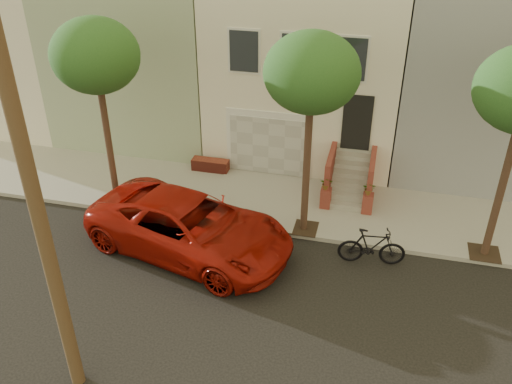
# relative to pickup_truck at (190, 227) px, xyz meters

# --- Properties ---
(ground) EXTENTS (90.00, 90.00, 0.00)m
(ground) POSITION_rel_pickup_truck_xyz_m (2.16, -2.11, -0.88)
(ground) COLOR black
(ground) RESTS_ON ground
(sidewalk) EXTENTS (40.00, 3.70, 0.15)m
(sidewalk) POSITION_rel_pickup_truck_xyz_m (2.16, 3.24, -0.80)
(sidewalk) COLOR #9A988C
(sidewalk) RESTS_ON ground
(house_row) EXTENTS (33.10, 11.70, 7.00)m
(house_row) POSITION_rel_pickup_truck_xyz_m (2.16, 9.08, 2.77)
(house_row) COLOR beige
(house_row) RESTS_ON sidewalk
(tree_left) EXTENTS (2.70, 2.57, 6.30)m
(tree_left) POSITION_rel_pickup_truck_xyz_m (-3.34, 1.79, 4.38)
(tree_left) COLOR #2D2116
(tree_left) RESTS_ON sidewalk
(tree_mid) EXTENTS (2.70, 2.57, 6.30)m
(tree_mid) POSITION_rel_pickup_truck_xyz_m (3.16, 1.79, 4.38)
(tree_mid) COLOR #2D2116
(tree_mid) RESTS_ON sidewalk
(pickup_truck) EXTENTS (6.86, 4.40, 1.76)m
(pickup_truck) POSITION_rel_pickup_truck_xyz_m (0.00, 0.00, 0.00)
(pickup_truck) COLOR maroon
(pickup_truck) RESTS_ON ground
(motorcycle) EXTENTS (2.02, 0.78, 1.18)m
(motorcycle) POSITION_rel_pickup_truck_xyz_m (5.35, 0.70, -0.29)
(motorcycle) COLOR black
(motorcycle) RESTS_ON ground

